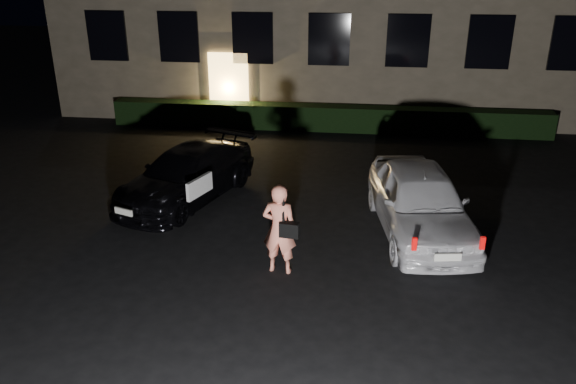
# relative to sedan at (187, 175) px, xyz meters

# --- Properties ---
(ground) EXTENTS (80.00, 80.00, 0.00)m
(ground) POSITION_rel_sedan_xyz_m (3.00, -4.01, -0.63)
(ground) COLOR black
(ground) RESTS_ON ground
(hedge) EXTENTS (15.00, 0.70, 0.85)m
(hedge) POSITION_rel_sedan_xyz_m (3.00, 6.49, -0.20)
(hedge) COLOR black
(hedge) RESTS_ON ground
(sedan) EXTENTS (3.12, 4.68, 1.26)m
(sedan) POSITION_rel_sedan_xyz_m (0.00, 0.00, 0.00)
(sedan) COLOR black
(sedan) RESTS_ON ground
(hatch) EXTENTS (2.38, 4.54, 1.47)m
(hatch) POSITION_rel_sedan_xyz_m (5.47, -1.18, 0.11)
(hatch) COLOR white
(hatch) RESTS_ON ground
(man) EXTENTS (0.74, 0.49, 1.77)m
(man) POSITION_rel_sedan_xyz_m (2.74, -3.18, 0.26)
(man) COLOR #F4886D
(man) RESTS_ON ground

